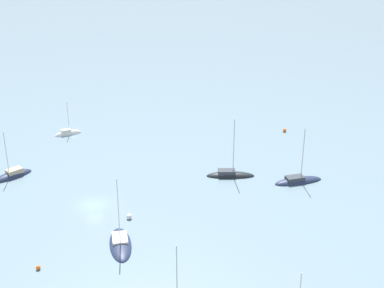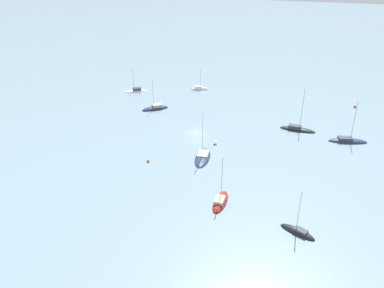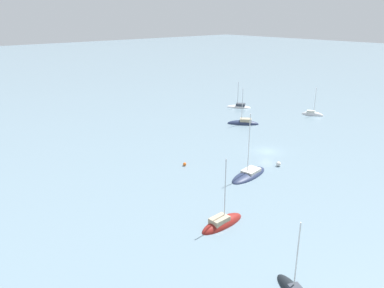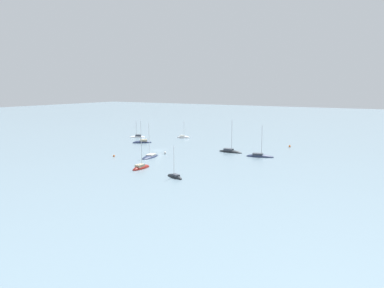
% 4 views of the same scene
% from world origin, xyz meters
% --- Properties ---
extents(ground_plane, '(600.00, 600.00, 0.00)m').
position_xyz_m(ground_plane, '(0.00, 0.00, 0.00)').
color(ground_plane, slate).
extents(sailboat_0, '(6.02, 7.16, 8.01)m').
position_xyz_m(sailboat_0, '(-22.86, -28.12, 0.12)').
color(sailboat_0, silver).
rests_on(sailboat_0, ground_plane).
extents(sailboat_1, '(3.93, 5.87, 8.38)m').
position_xyz_m(sailboat_1, '(-31.16, -9.40, 0.10)').
color(sailboat_1, silver).
rests_on(sailboat_1, ground_plane).
extents(sailboat_3, '(6.88, 7.32, 9.76)m').
position_xyz_m(sailboat_3, '(-10.94, -15.92, 0.12)').
color(sailboat_3, '#232D4C').
rests_on(sailboat_3, ground_plane).
extents(sailboat_4, '(7.04, 2.40, 9.91)m').
position_xyz_m(sailboat_4, '(26.00, 13.13, 0.11)').
color(sailboat_4, maroon).
rests_on(sailboat_4, ground_plane).
extents(sailboat_7, '(9.21, 4.35, 11.49)m').
position_xyz_m(sailboat_7, '(11.61, 5.27, 0.08)').
color(sailboat_7, '#232D4C').
rests_on(sailboat_7, ground_plane).
extents(mooring_buoy_1, '(0.84, 0.84, 0.84)m').
position_xyz_m(mooring_buoy_1, '(4.51, 6.05, 0.42)').
color(mooring_buoy_1, white).
rests_on(mooring_buoy_1, ground_plane).
extents(mooring_buoy_3, '(0.61, 0.61, 0.61)m').
position_xyz_m(mooring_buoy_3, '(16.99, -5.07, 0.31)').
color(mooring_buoy_3, orange).
rests_on(mooring_buoy_3, ground_plane).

